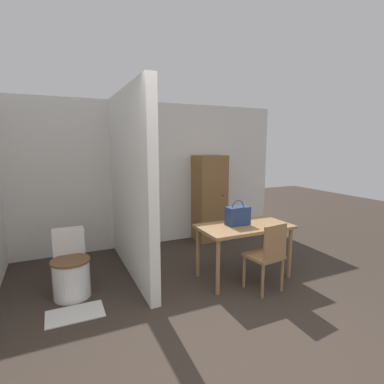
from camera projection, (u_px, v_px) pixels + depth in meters
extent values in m
plane|color=#382D26|center=(256.00, 362.00, 2.49)|extent=(16.00, 16.00, 0.00)
cube|color=white|center=(143.00, 175.00, 5.28)|extent=(5.28, 0.12, 2.50)
cube|color=white|center=(130.00, 184.00, 4.06)|extent=(0.12, 2.13, 2.50)
cube|color=#997047|center=(244.00, 227.00, 3.97)|extent=(1.23, 0.67, 0.04)
cylinder|color=#997047|center=(218.00, 267.00, 3.55)|extent=(0.05, 0.05, 0.69)
cylinder|color=#997047|center=(290.00, 253.00, 4.01)|extent=(0.05, 0.05, 0.69)
cylinder|color=#997047|center=(198.00, 252.00, 4.04)|extent=(0.05, 0.05, 0.69)
cylinder|color=#997047|center=(264.00, 241.00, 4.50)|extent=(0.05, 0.05, 0.69)
cube|color=#997047|center=(263.00, 256.00, 3.67)|extent=(0.43, 0.43, 0.04)
cube|color=#997047|center=(275.00, 242.00, 3.49)|extent=(0.35, 0.07, 0.42)
cylinder|color=#997047|center=(244.00, 271.00, 3.76)|extent=(0.04, 0.04, 0.41)
cylinder|color=#997047|center=(263.00, 266.00, 3.93)|extent=(0.04, 0.04, 0.41)
cylinder|color=#997047|center=(263.00, 281.00, 3.49)|extent=(0.04, 0.04, 0.41)
cylinder|color=#997047|center=(282.00, 275.00, 3.66)|extent=(0.04, 0.04, 0.41)
cylinder|color=white|center=(72.00, 279.00, 3.52)|extent=(0.42, 0.42, 0.43)
cylinder|color=brown|center=(70.00, 261.00, 3.48)|extent=(0.44, 0.44, 0.02)
cube|color=white|center=(68.00, 241.00, 3.71)|extent=(0.37, 0.18, 0.32)
cube|color=navy|center=(238.00, 216.00, 3.96)|extent=(0.31, 0.16, 0.25)
torus|color=navy|center=(238.00, 207.00, 3.94)|extent=(0.18, 0.01, 0.18)
cube|color=brown|center=(210.00, 198.00, 5.56)|extent=(0.55, 0.45, 1.59)
sphere|color=black|center=(223.00, 195.00, 5.40)|extent=(0.02, 0.02, 0.02)
cube|color=silver|center=(75.00, 314.00, 3.18)|extent=(0.58, 0.36, 0.01)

